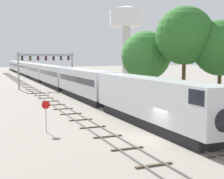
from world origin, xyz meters
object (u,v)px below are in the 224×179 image
at_px(stop_sign, 46,112).
at_px(trackside_tree_left, 185,36).
at_px(trackside_tree_right, 146,56).
at_px(trackside_tree_mid, 221,48).
at_px(passenger_train, 37,71).
at_px(water_tower, 126,21).
at_px(signal_gantry, 46,62).

relative_size(stop_sign, trackside_tree_left, 0.20).
bearing_deg(trackside_tree_right, stop_sign, -137.77).
bearing_deg(trackside_tree_mid, trackside_tree_right, 127.57).
bearing_deg(passenger_train, water_tower, 0.54).
xyz_separation_m(signal_gantry, water_tower, (30.71, 25.67, 12.43)).
bearing_deg(passenger_train, trackside_tree_mid, -73.11).
relative_size(water_tower, trackside_tree_mid, 1.88).
xyz_separation_m(passenger_train, stop_sign, (-10.00, -65.65, -0.74)).
bearing_deg(passenger_train, trackside_tree_left, -76.72).
distance_m(water_tower, trackside_tree_right, 52.39).
xyz_separation_m(stop_sign, trackside_tree_left, (22.81, 11.40, 8.10)).
bearing_deg(trackside_tree_right, trackside_tree_left, -67.66).
xyz_separation_m(water_tower, trackside_tree_mid, (-11.18, -57.17, -10.10)).
xyz_separation_m(signal_gantry, trackside_tree_mid, (19.52, -31.50, 2.32)).
bearing_deg(stop_sign, signal_gantry, 79.10).
relative_size(stop_sign, trackside_tree_mid, 0.24).
distance_m(passenger_train, trackside_tree_mid, 59.72).
xyz_separation_m(trackside_tree_left, trackside_tree_right, (-2.79, 6.78, -2.95)).
distance_m(signal_gantry, stop_sign, 41.17).
xyz_separation_m(signal_gantry, trackside_tree_right, (12.27, -22.07, 1.20)).
bearing_deg(stop_sign, passenger_train, 81.34).
height_order(passenger_train, trackside_tree_left, trackside_tree_left).
bearing_deg(trackside_tree_left, trackside_tree_right, 112.34).
bearing_deg(trackside_tree_mid, water_tower, 78.93).
bearing_deg(signal_gantry, trackside_tree_mid, -58.20).
distance_m(passenger_train, signal_gantry, 25.71).
bearing_deg(trackside_tree_left, signal_gantry, 117.57).
relative_size(passenger_train, signal_gantry, 12.86).
bearing_deg(water_tower, signal_gantry, -140.10).
distance_m(signal_gantry, trackside_tree_mid, 37.13).
height_order(passenger_train, trackside_tree_right, trackside_tree_right).
height_order(signal_gantry, trackside_tree_mid, trackside_tree_mid).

